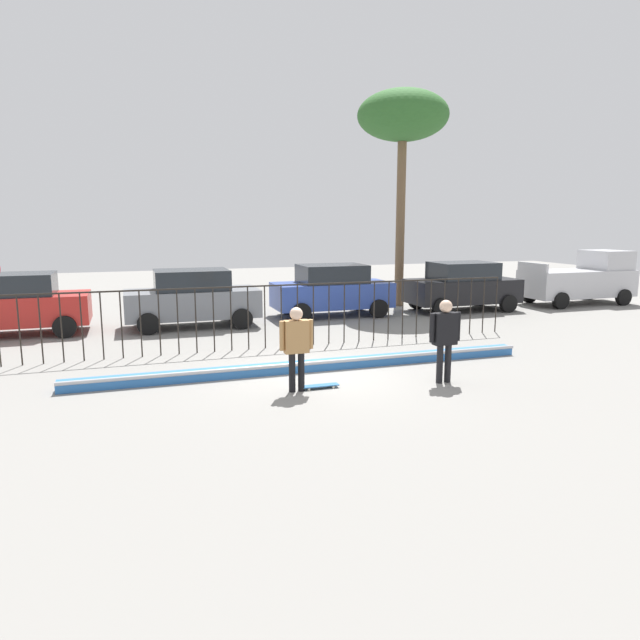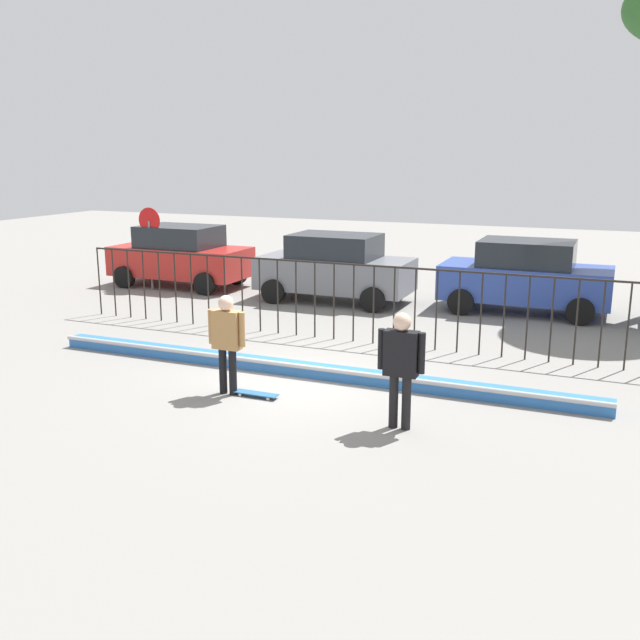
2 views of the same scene
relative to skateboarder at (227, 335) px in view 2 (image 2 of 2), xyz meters
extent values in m
plane|color=gray|center=(0.78, 1.07, -1.05)|extent=(60.00, 60.00, 0.00)
cube|color=#2D6BB7|center=(0.78, 1.51, -0.94)|extent=(11.00, 0.36, 0.22)
cylinder|color=#B2B2B7|center=(0.78, 1.33, -0.83)|extent=(11.00, 0.09, 0.09)
cylinder|color=black|center=(-6.22, 4.19, -0.18)|extent=(0.04, 0.04, 1.75)
cylinder|color=black|center=(-5.76, 4.19, -0.18)|extent=(0.04, 0.04, 1.75)
cylinder|color=black|center=(-5.29, 4.19, -0.18)|extent=(0.04, 0.04, 1.75)
cylinder|color=black|center=(-4.82, 4.19, -0.18)|extent=(0.04, 0.04, 1.75)
cylinder|color=black|center=(-4.36, 4.19, -0.18)|extent=(0.04, 0.04, 1.75)
cylinder|color=black|center=(-3.89, 4.19, -0.18)|extent=(0.04, 0.04, 1.75)
cylinder|color=black|center=(-3.42, 4.19, -0.18)|extent=(0.04, 0.04, 1.75)
cylinder|color=black|center=(-2.96, 4.19, -0.18)|extent=(0.04, 0.04, 1.75)
cylinder|color=black|center=(-2.49, 4.19, -0.18)|extent=(0.04, 0.04, 1.75)
cylinder|color=black|center=(-2.02, 4.19, -0.18)|extent=(0.04, 0.04, 1.75)
cylinder|color=black|center=(-1.56, 4.19, -0.18)|extent=(0.04, 0.04, 1.75)
cylinder|color=black|center=(-1.09, 4.19, -0.18)|extent=(0.04, 0.04, 1.75)
cylinder|color=black|center=(-0.62, 4.19, -0.18)|extent=(0.04, 0.04, 1.75)
cylinder|color=black|center=(-0.16, 4.19, -0.18)|extent=(0.04, 0.04, 1.75)
cylinder|color=black|center=(0.31, 4.19, -0.18)|extent=(0.04, 0.04, 1.75)
cylinder|color=black|center=(0.78, 4.19, -0.18)|extent=(0.04, 0.04, 1.75)
cylinder|color=black|center=(1.24, 4.19, -0.18)|extent=(0.04, 0.04, 1.75)
cylinder|color=black|center=(1.71, 4.19, -0.18)|extent=(0.04, 0.04, 1.75)
cylinder|color=black|center=(2.18, 4.19, -0.18)|extent=(0.04, 0.04, 1.75)
cylinder|color=black|center=(2.64, 4.19, -0.18)|extent=(0.04, 0.04, 1.75)
cylinder|color=black|center=(3.11, 4.19, -0.18)|extent=(0.04, 0.04, 1.75)
cylinder|color=black|center=(3.58, 4.19, -0.18)|extent=(0.04, 0.04, 1.75)
cylinder|color=black|center=(4.04, 4.19, -0.18)|extent=(0.04, 0.04, 1.75)
cylinder|color=black|center=(4.51, 4.19, -0.18)|extent=(0.04, 0.04, 1.75)
cylinder|color=black|center=(4.98, 4.19, -0.18)|extent=(0.04, 0.04, 1.75)
cylinder|color=black|center=(5.44, 4.19, -0.18)|extent=(0.04, 0.04, 1.75)
cylinder|color=black|center=(5.91, 4.19, -0.18)|extent=(0.04, 0.04, 1.75)
cylinder|color=black|center=(6.38, 4.19, -0.18)|extent=(0.04, 0.04, 1.75)
cube|color=black|center=(0.78, 4.19, 0.68)|extent=(14.00, 0.04, 0.04)
cylinder|color=black|center=(-0.10, 0.00, -0.65)|extent=(0.14, 0.14, 0.82)
cylinder|color=black|center=(0.10, 0.00, -0.65)|extent=(0.14, 0.14, 0.82)
cube|color=#A87A47|center=(0.00, 0.00, 0.10)|extent=(0.50, 0.21, 0.67)
sphere|color=beige|center=(0.00, 0.00, 0.57)|extent=(0.27, 0.27, 0.27)
cylinder|color=#A87A47|center=(-0.30, 0.00, 0.14)|extent=(0.11, 0.11, 0.60)
cylinder|color=#A87A47|center=(0.30, 0.00, 0.14)|extent=(0.11, 0.11, 0.60)
cube|color=#26598C|center=(0.52, 0.04, -0.99)|extent=(0.80, 0.20, 0.02)
cylinder|color=silver|center=(0.79, 0.12, -1.03)|extent=(0.05, 0.03, 0.05)
cylinder|color=silver|center=(0.79, -0.03, -1.03)|extent=(0.05, 0.03, 0.05)
cylinder|color=silver|center=(0.25, 0.12, -1.03)|extent=(0.05, 0.03, 0.05)
cylinder|color=silver|center=(0.25, -0.03, -1.03)|extent=(0.05, 0.03, 0.05)
cylinder|color=black|center=(3.12, -0.37, -0.63)|extent=(0.14, 0.14, 0.84)
cylinder|color=black|center=(3.32, -0.37, -0.63)|extent=(0.14, 0.14, 0.84)
cube|color=black|center=(3.22, -0.37, 0.14)|extent=(0.51, 0.22, 0.70)
sphere|color=beige|center=(3.22, -0.37, 0.62)|extent=(0.28, 0.28, 0.28)
cylinder|color=black|center=(2.91, -0.37, 0.17)|extent=(0.11, 0.11, 0.62)
cylinder|color=black|center=(3.53, -0.37, 0.17)|extent=(0.11, 0.11, 0.62)
cube|color=#B2231E|center=(-6.55, 8.41, -0.26)|extent=(4.30, 1.90, 0.90)
cube|color=#1E2328|center=(-6.55, 8.41, 0.52)|extent=(2.37, 1.71, 0.66)
cylinder|color=black|center=(-5.09, 9.36, -0.71)|extent=(0.68, 0.22, 0.68)
cylinder|color=black|center=(-5.09, 7.46, -0.71)|extent=(0.68, 0.22, 0.68)
cylinder|color=black|center=(-8.02, 9.36, -0.71)|extent=(0.68, 0.22, 0.68)
cylinder|color=black|center=(-8.02, 7.46, -0.71)|extent=(0.68, 0.22, 0.68)
cube|color=slate|center=(-1.23, 8.11, -0.26)|extent=(4.30, 1.90, 0.90)
cube|color=#1E2328|center=(-1.23, 8.11, 0.52)|extent=(2.37, 1.71, 0.66)
cylinder|color=black|center=(0.23, 9.06, -0.71)|extent=(0.68, 0.22, 0.68)
cylinder|color=black|center=(0.23, 7.16, -0.71)|extent=(0.68, 0.22, 0.68)
cylinder|color=black|center=(-2.69, 9.06, -0.71)|extent=(0.68, 0.22, 0.68)
cylinder|color=black|center=(-2.69, 7.16, -0.71)|extent=(0.68, 0.22, 0.68)
cube|color=#2D479E|center=(3.89, 8.72, -0.26)|extent=(4.30, 1.90, 0.90)
cube|color=#1E2328|center=(3.89, 8.72, 0.52)|extent=(2.36, 1.71, 0.66)
cylinder|color=black|center=(5.35, 9.67, -0.71)|extent=(0.68, 0.22, 0.68)
cylinder|color=black|center=(5.35, 7.77, -0.71)|extent=(0.68, 0.22, 0.68)
cylinder|color=black|center=(2.43, 9.67, -0.71)|extent=(0.68, 0.22, 0.68)
cylinder|color=black|center=(2.43, 7.77, -0.71)|extent=(0.68, 0.22, 0.68)
cylinder|color=slate|center=(-7.07, 7.59, 0.00)|extent=(0.07, 0.07, 2.10)
cylinder|color=red|center=(-7.07, 7.61, 1.07)|extent=(0.76, 0.02, 0.76)
camera|label=1|loc=(-3.15, -10.95, 2.42)|focal=32.06mm
camera|label=2|loc=(6.09, -10.31, 3.08)|focal=40.07mm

